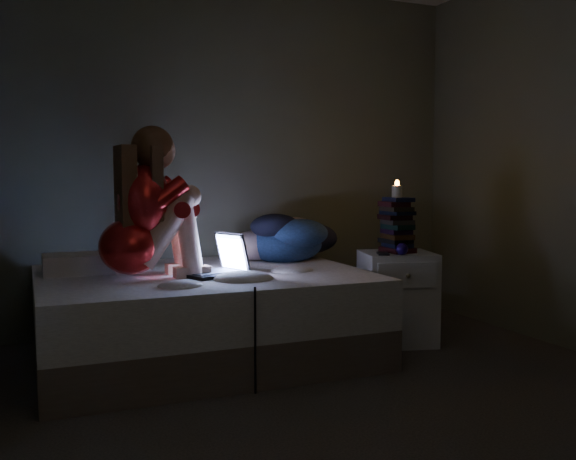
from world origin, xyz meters
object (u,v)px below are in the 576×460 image
candle (397,195)px  phone (389,254)px  nightstand (397,298)px  laptop (213,254)px  bed (204,315)px  woman (130,202)px

candle → phone: candle is taller
nightstand → phone: size_ratio=4.48×
laptop → candle: bearing=-23.8°
nightstand → phone: (-0.13, -0.10, 0.32)m
candle → laptop: bearing=-179.5°
nightstand → candle: bearing=108.6°
bed → candle: candle is taller
bed → phone: 1.27m
woman → nightstand: 1.90m
bed → woman: woman is taller
phone → candle: bearing=51.0°
woman → candle: size_ratio=11.22×
woman → bed: bearing=8.9°
bed → woman: (-0.46, -0.11, 0.72)m
woman → phone: size_ratio=6.41×
bed → nightstand: bearing=-7.2°
bed → candle: 1.52m
bed → laptop: (0.02, -0.16, 0.40)m
phone → bed: bearing=175.9°
laptop → phone: laptop is taller
bed → candle: bearing=-6.4°
bed → laptop: bearing=-83.4°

